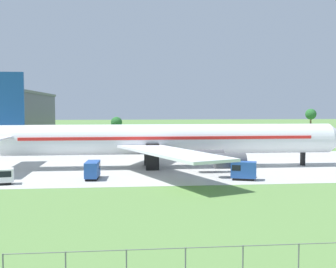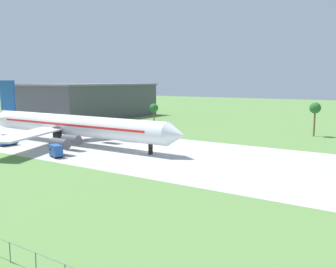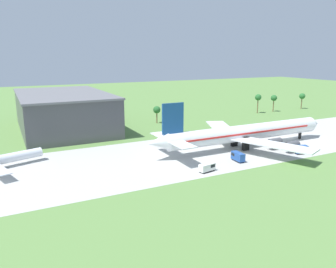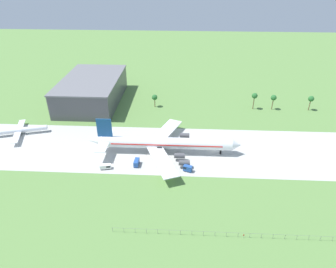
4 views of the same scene
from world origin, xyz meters
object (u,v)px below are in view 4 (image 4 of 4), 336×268
object	(u,v)px
jet_airliner	(164,143)
baggage_tug	(106,167)
fuel_truck	(137,162)
regional_aircraft	(18,130)
terminal_building	(92,90)
catering_van	(187,168)
no_stopping_sign	(244,236)

from	to	relation	value
jet_airliner	baggage_tug	world-z (taller)	jet_airliner
fuel_truck	regional_aircraft	bearing A→B (deg)	160.15
jet_airliner	terminal_building	world-z (taller)	jet_airliner
catering_van	fuel_truck	bearing A→B (deg)	171.66
jet_airliner	no_stopping_sign	bearing A→B (deg)	-59.37
fuel_truck	terminal_building	bearing A→B (deg)	119.16
terminal_building	no_stopping_sign	bearing A→B (deg)	-53.53
no_stopping_sign	terminal_building	distance (m)	140.33
jet_airliner	regional_aircraft	world-z (taller)	jet_airliner
fuel_truck	no_stopping_sign	bearing A→B (deg)	-43.35
baggage_tug	no_stopping_sign	size ratio (longest dim) A/B	3.14
terminal_building	catering_van	bearing A→B (deg)	-49.71
jet_airliner	regional_aircraft	distance (m)	82.42
fuel_truck	catering_van	distance (m)	24.08
baggage_tug	no_stopping_sign	world-z (taller)	baggage_tug
baggage_tug	catering_van	size ratio (longest dim) A/B	1.21
terminal_building	jet_airliner	bearing A→B (deg)	-49.10
jet_airliner	baggage_tug	size ratio (longest dim) A/B	14.34
regional_aircraft	fuel_truck	world-z (taller)	regional_aircraft
regional_aircraft	baggage_tug	bearing A→B (deg)	-27.39
no_stopping_sign	terminal_building	world-z (taller)	terminal_building
baggage_tug	catering_van	xyz separation A→B (m)	(37.61, 0.24, 0.29)
regional_aircraft	baggage_tug	distance (m)	62.37
baggage_tug	no_stopping_sign	xyz separation A→B (m)	(56.90, -36.97, -0.24)
baggage_tug	terminal_building	world-z (taller)	terminal_building
regional_aircraft	catering_van	bearing A→B (deg)	-17.02
terminal_building	fuel_truck	bearing A→B (deg)	-60.84
jet_airliner	terminal_building	xyz separation A→B (m)	(-52.32, 60.39, 2.84)
jet_airliner	regional_aircraft	xyz separation A→B (m)	(-81.28, 13.34, -2.75)
regional_aircraft	terminal_building	distance (m)	55.53
fuel_truck	terminal_building	distance (m)	82.73
jet_airliner	fuel_truck	xyz separation A→B (m)	(-12.14, -11.62, -3.87)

